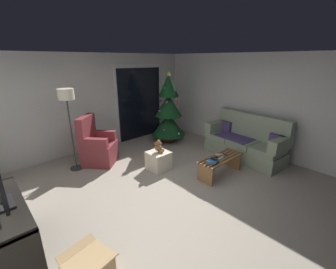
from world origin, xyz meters
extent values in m
plane|color=#9E9384|center=(0.00, 0.00, 0.00)|extent=(7.00, 7.00, 0.00)
cube|color=beige|center=(0.00, 3.06, 1.25)|extent=(5.72, 0.12, 2.50)
cube|color=beige|center=(2.86, 0.00, 1.25)|extent=(0.12, 6.00, 2.50)
cube|color=silver|center=(1.32, 2.99, 1.10)|extent=(1.60, 0.02, 2.20)
cube|color=black|center=(1.32, 2.97, 1.05)|extent=(1.50, 0.02, 2.10)
cube|color=gray|center=(2.25, -0.04, 0.17)|extent=(0.89, 1.95, 0.34)
cube|color=gray|center=(2.19, -0.65, 0.41)|extent=(0.72, 0.65, 0.14)
cube|color=gray|center=(2.23, -0.04, 0.41)|extent=(0.72, 0.65, 0.14)
cube|color=gray|center=(2.27, 0.58, 0.41)|extent=(0.72, 0.65, 0.14)
cube|color=gray|center=(2.55, -0.06, 0.78)|extent=(0.34, 1.91, 0.60)
cube|color=gray|center=(2.19, -0.91, 0.62)|extent=(0.77, 0.25, 0.28)
cube|color=gray|center=(2.31, 0.83, 0.62)|extent=(0.77, 0.25, 0.28)
cube|color=#47386B|center=(2.23, 0.21, 0.49)|extent=(0.66, 0.94, 0.02)
cube|color=#47386B|center=(2.36, -0.75, 0.62)|extent=(0.14, 0.33, 0.28)
cube|color=#47386B|center=(2.46, 0.65, 0.62)|extent=(0.14, 0.33, 0.28)
cube|color=olive|center=(1.11, -0.34, 0.39)|extent=(1.10, 0.05, 0.04)
cube|color=olive|center=(1.11, -0.26, 0.39)|extent=(1.10, 0.05, 0.04)
cube|color=olive|center=(1.11, -0.17, 0.39)|extent=(1.10, 0.05, 0.04)
cube|color=olive|center=(1.11, -0.08, 0.39)|extent=(1.10, 0.05, 0.04)
cube|color=olive|center=(1.11, 0.01, 0.39)|extent=(1.10, 0.05, 0.04)
cube|color=olive|center=(0.62, -0.17, 0.19)|extent=(0.05, 0.36, 0.37)
cube|color=olive|center=(1.60, -0.17, 0.19)|extent=(0.05, 0.36, 0.37)
cube|color=#333338|center=(1.25, -0.15, 0.42)|extent=(0.07, 0.16, 0.02)
cube|color=black|center=(0.96, -0.11, 0.42)|extent=(0.16, 0.05, 0.02)
cube|color=#ADADB2|center=(1.04, -0.21, 0.42)|extent=(0.16, 0.05, 0.02)
cube|color=silver|center=(1.16, -0.08, 0.42)|extent=(0.15, 0.13, 0.02)
cube|color=#4C4C51|center=(0.76, -0.23, 0.42)|extent=(0.25, 0.17, 0.03)
cube|color=#285684|center=(0.75, -0.22, 0.46)|extent=(0.24, 0.22, 0.04)
cube|color=black|center=(0.78, -0.22, 0.48)|extent=(0.08, 0.15, 0.01)
cylinder|color=#4C1E19|center=(1.67, 2.07, 0.05)|extent=(0.36, 0.36, 0.10)
cylinder|color=brown|center=(1.67, 2.07, 0.16)|extent=(0.08, 0.08, 0.12)
cone|color=#0F3819|center=(1.67, 2.07, 0.53)|extent=(0.96, 0.96, 0.62)
cone|color=#0F3819|center=(1.67, 2.07, 1.09)|extent=(0.76, 0.76, 0.62)
cone|color=#0F3819|center=(1.67, 2.07, 1.66)|extent=(0.56, 0.56, 0.62)
sphere|color=red|center=(1.95, 2.31, 0.76)|extent=(0.06, 0.06, 0.06)
sphere|color=blue|center=(1.58, 2.32, 1.19)|extent=(0.06, 0.06, 0.06)
sphere|color=gold|center=(1.97, 1.96, 0.98)|extent=(0.06, 0.06, 0.06)
sphere|color=white|center=(1.63, 1.61, 0.36)|extent=(0.06, 0.06, 0.06)
sphere|color=#B233A5|center=(1.59, 2.42, 0.82)|extent=(0.06, 0.06, 0.06)
sphere|color=red|center=(1.80, 1.85, 1.21)|extent=(0.06, 0.06, 0.06)
sphere|color=#B233A5|center=(1.35, 2.09, 0.98)|extent=(0.06, 0.06, 0.06)
sphere|color=red|center=(1.46, 1.92, 1.23)|extent=(0.06, 0.06, 0.06)
sphere|color=#B233A5|center=(1.30, 1.84, 0.48)|extent=(0.06, 0.06, 0.06)
sphere|color=#B233A5|center=(1.78, 1.92, 1.52)|extent=(0.06, 0.06, 0.06)
sphere|color=#1E8C33|center=(1.50, 2.05, 1.60)|extent=(0.06, 0.06, 0.06)
sphere|color=white|center=(1.90, 2.45, 0.44)|extent=(0.06, 0.06, 0.06)
cone|color=#EAD14C|center=(1.67, 2.07, 1.97)|extent=(0.14, 0.14, 0.12)
cube|color=maroon|center=(-0.50, 2.08, 0.16)|extent=(0.96, 0.96, 0.31)
cube|color=maroon|center=(-0.50, 2.08, 0.40)|extent=(0.96, 0.96, 0.18)
cube|color=maroon|center=(-0.68, 2.28, 0.81)|extent=(0.61, 0.58, 0.64)
cube|color=maroon|center=(-0.28, 2.26, 0.60)|extent=(0.49, 0.52, 0.22)
cube|color=maroon|center=(-0.70, 1.88, 0.60)|extent=(0.49, 0.52, 0.22)
cylinder|color=#2D2D30|center=(-1.05, 2.17, 0.01)|extent=(0.28, 0.28, 0.02)
cylinder|color=#2D2D30|center=(-1.05, 2.17, 0.80)|extent=(0.03, 0.03, 1.55)
cylinder|color=beige|center=(-1.05, 2.17, 1.67)|extent=(0.32, 0.32, 0.22)
cube|color=black|center=(-2.50, 0.35, 0.02)|extent=(0.40, 1.40, 0.04)
cube|color=black|center=(-2.50, 0.35, 0.73)|extent=(0.40, 1.40, 0.04)
cube|color=black|center=(-2.50, -0.33, 0.37)|extent=(0.40, 0.04, 0.74)
cube|color=black|center=(-2.50, 1.03, 0.37)|extent=(0.40, 0.04, 0.74)
cube|color=black|center=(-2.50, 0.35, 0.37)|extent=(0.40, 0.04, 0.71)
cube|color=black|center=(-2.50, 0.35, 0.37)|extent=(0.40, 1.33, 0.04)
cube|color=#337042|center=(-2.50, -0.15, 0.21)|extent=(0.30, 0.04, 0.34)
cube|color=#B79333|center=(-2.50, -0.09, 0.18)|extent=(0.30, 0.04, 0.30)
cube|color=black|center=(-2.50, 0.35, 0.76)|extent=(0.21, 0.36, 0.03)
cube|color=black|center=(-2.50, 0.35, 0.80)|extent=(0.04, 0.06, 0.06)
cube|color=beige|center=(0.31, 0.91, 0.21)|extent=(0.44, 0.44, 0.41)
cylinder|color=brown|center=(0.38, 0.89, 0.44)|extent=(0.12, 0.13, 0.06)
cylinder|color=brown|center=(0.30, 0.83, 0.44)|extent=(0.12, 0.13, 0.06)
sphere|color=brown|center=(0.31, 0.91, 0.51)|extent=(0.15, 0.15, 0.15)
sphere|color=brown|center=(0.31, 0.91, 0.63)|extent=(0.11, 0.11, 0.11)
sphere|color=#A37A51|center=(0.33, 0.87, 0.62)|extent=(0.04, 0.04, 0.04)
sphere|color=brown|center=(0.34, 0.93, 0.68)|extent=(0.04, 0.04, 0.04)
sphere|color=brown|center=(0.27, 0.88, 0.68)|extent=(0.04, 0.04, 0.04)
sphere|color=brown|center=(0.37, 0.93, 0.52)|extent=(0.06, 0.06, 0.06)
sphere|color=brown|center=(0.26, 0.85, 0.52)|extent=(0.06, 0.06, 0.06)
cylinder|color=tan|center=(0.85, 1.77, 0.03)|extent=(0.10, 0.13, 0.06)
cylinder|color=tan|center=(0.95, 1.74, 0.03)|extent=(0.10, 0.13, 0.06)
sphere|color=tan|center=(0.88, 1.70, 0.10)|extent=(0.15, 0.15, 0.15)
sphere|color=tan|center=(0.88, 1.70, 0.22)|extent=(0.11, 0.11, 0.11)
sphere|color=tan|center=(0.90, 1.75, 0.21)|extent=(0.04, 0.04, 0.04)
sphere|color=tan|center=(0.84, 1.71, 0.27)|extent=(0.04, 0.04, 0.04)
sphere|color=tan|center=(0.91, 1.69, 0.27)|extent=(0.04, 0.04, 0.04)
sphere|color=tan|center=(0.82, 1.74, 0.11)|extent=(0.06, 0.06, 0.06)
sphere|color=tan|center=(0.95, 1.69, 0.11)|extent=(0.06, 0.06, 0.06)
cube|color=tan|center=(-2.01, -0.44, 0.36)|extent=(0.45, 0.18, 0.06)
cube|color=tan|center=(-1.93, -0.84, 0.36)|extent=(0.45, 0.18, 0.06)
camera|label=1|loc=(-2.55, -2.55, 2.35)|focal=23.75mm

